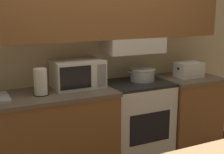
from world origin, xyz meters
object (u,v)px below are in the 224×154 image
microwave (78,74)px  paper_towel_roll (41,82)px  cooking_pot (142,74)px  toaster (189,70)px  stove_range (137,124)px

microwave → paper_towel_roll: size_ratio=2.01×
cooking_pot → toaster: toaster is taller
stove_range → toaster: size_ratio=3.11×
stove_range → paper_towel_roll: (-1.02, -0.05, 0.59)m
cooking_pot → paper_towel_roll: (-1.10, -0.08, 0.05)m
cooking_pot → toaster: 0.56m
cooking_pot → toaster: size_ratio=1.16×
cooking_pot → toaster: bearing=-8.2°
stove_range → microwave: (-0.63, 0.08, 0.60)m
cooking_pot → microwave: (-0.71, 0.04, 0.06)m
microwave → paper_towel_roll: microwave is taller
cooking_pot → toaster: (0.56, -0.08, 0.02)m
paper_towel_roll → cooking_pot: bearing=4.3°
toaster → cooking_pot: bearing=171.8°
toaster → paper_towel_roll: 1.66m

